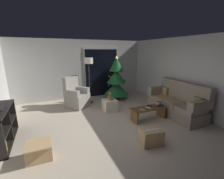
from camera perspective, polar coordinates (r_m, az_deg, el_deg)
The scene contains 20 objects.
ground_plane at distance 4.34m, azimuth -1.11°, elevation -13.61°, with size 7.00×7.00×0.00m, color #B2A38E.
wall_back at distance 6.81m, azimuth -11.29°, elevation 7.46°, with size 5.72×0.12×2.50m, color beige.
wall_right at distance 5.65m, azimuth 26.71°, elevation 4.83°, with size 0.12×6.00×2.50m, color beige.
patio_door_frame at distance 7.01m, azimuth -3.96°, elevation 6.65°, with size 1.60×0.02×2.20m, color silver.
patio_door_glass at distance 7.00m, azimuth -3.90°, elevation 6.23°, with size 1.50×0.02×2.10m, color black.
couch at distance 5.35m, azimuth 23.14°, elevation -4.66°, with size 0.83×1.96×1.08m.
coffee_table at distance 4.75m, azimuth 13.53°, elevation -8.05°, with size 1.10×0.40×0.39m.
remote_silver at distance 4.48m, azimuth 11.37°, elevation -7.41°, with size 0.04×0.16×0.02m, color #ADADB2.
remote_white at distance 4.66m, azimuth 13.45°, elevation -6.66°, with size 0.04×0.16×0.02m, color silver.
remote_black at distance 4.82m, azimuth 13.92°, elevation -5.95°, with size 0.04×0.16×0.02m, color black.
remote_graphite at distance 4.56m, azimuth 12.74°, elevation -7.07°, with size 0.04×0.16×0.02m, color #333338.
book_stack at distance 4.90m, azimuth 17.14°, elevation -5.27°, with size 0.28×0.24×0.12m.
cell_phone at distance 4.89m, azimuth 17.33°, elevation -4.51°, with size 0.07×0.14×0.01m, color black.
christmas_tree at distance 6.39m, azimuth 1.61°, elevation 3.46°, with size 1.01×1.01×1.86m.
armchair at distance 5.77m, azimuth -13.31°, elevation -2.49°, with size 0.96×0.96×1.13m.
floor_lamp at distance 5.91m, azimuth -8.73°, elevation 9.04°, with size 0.32×0.32×1.78m.
ottoman at distance 5.28m, azimuth -0.85°, elevation -5.99°, with size 0.44×0.44×0.40m, color beige.
teddy_bear_chestnut at distance 5.17m, azimuth -0.77°, elevation -2.66°, with size 0.21×0.22×0.29m.
cardboard_box_taped_mid_floor at distance 3.66m, azimuth 14.51°, elevation -16.78°, with size 0.53×0.41×0.35m.
cardboard_box_open_near_shelf at distance 3.41m, azimuth -25.74°, elevation -20.67°, with size 0.47×0.45×0.36m.
Camera 1 is at (-1.48, -3.54, 2.04)m, focal length 24.31 mm.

